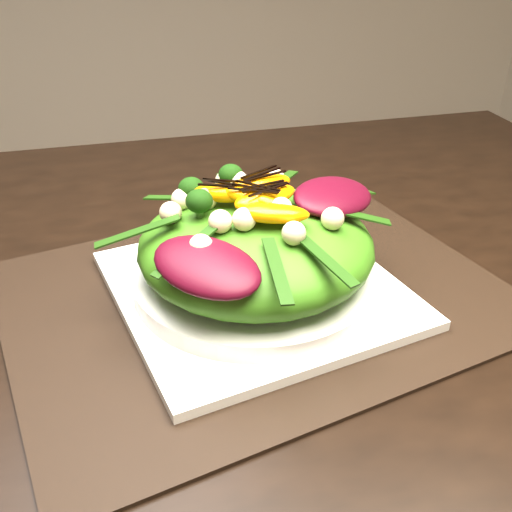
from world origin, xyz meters
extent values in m
cube|color=black|center=(0.00, 0.00, 0.73)|extent=(1.60, 0.90, 0.75)
cube|color=black|center=(0.21, -0.04, 0.75)|extent=(0.55, 0.46, 0.00)
cube|color=white|center=(0.21, -0.04, 0.76)|extent=(0.31, 0.31, 0.01)
cylinder|color=white|center=(0.21, -0.04, 0.77)|extent=(0.31, 0.31, 0.02)
ellipsoid|color=#3F7816|center=(0.21, -0.04, 0.81)|extent=(0.29, 0.29, 0.08)
ellipsoid|color=#3D0613|center=(0.29, -0.03, 0.85)|extent=(0.12, 0.11, 0.02)
ellipsoid|color=orange|center=(0.20, -0.03, 0.86)|extent=(0.07, 0.03, 0.02)
sphere|color=#0D3409|center=(0.15, -0.01, 0.86)|extent=(0.04, 0.04, 0.04)
sphere|color=#FFFAB3|center=(0.23, -0.08, 0.86)|extent=(0.02, 0.02, 0.02)
cube|color=black|center=(0.20, -0.03, 0.86)|extent=(0.05, 0.00, 0.00)
camera|label=1|loc=(0.09, -0.53, 1.09)|focal=42.00mm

